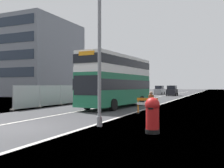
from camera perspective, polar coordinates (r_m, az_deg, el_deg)
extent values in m
cube|color=#38383A|center=(13.29, -21.00, -9.55)|extent=(140.00, 280.00, 0.10)
cube|color=#B2AFA8|center=(11.37, -9.67, -10.90)|extent=(0.24, 196.00, 0.01)
cube|color=#1E6B47|center=(24.12, 1.32, -1.15)|extent=(3.38, 10.98, 2.80)
cube|color=white|center=(24.15, 1.32, 2.65)|extent=(3.38, 10.98, 0.40)
cube|color=white|center=(24.21, 1.32, 4.71)|extent=(3.34, 10.87, 1.34)
cube|color=black|center=(24.12, 1.32, -0.15)|extent=(3.41, 11.09, 0.90)
cube|color=black|center=(24.21, 1.32, 4.71)|extent=(3.39, 11.03, 0.74)
cube|color=black|center=(19.41, -5.87, -0.30)|extent=(2.36, 0.24, 1.54)
cube|color=orange|center=(19.58, -5.86, 7.00)|extent=(1.41, 0.17, 0.32)
cube|color=#1E6B47|center=(24.17, 1.32, -4.04)|extent=(3.41, 11.09, 0.36)
cylinder|color=black|center=(21.91, -5.65, -4.50)|extent=(0.37, 1.02, 1.00)
cylinder|color=black|center=(20.61, 0.34, -4.76)|extent=(0.37, 1.02, 1.00)
cylinder|color=black|center=(27.40, 1.70, -3.67)|extent=(0.37, 1.02, 1.00)
cylinder|color=black|center=(26.37, 6.73, -3.80)|extent=(0.37, 1.02, 1.00)
cylinder|color=gray|center=(12.95, -2.88, 10.64)|extent=(0.18, 0.18, 9.10)
cylinder|color=gray|center=(12.85, -2.89, -8.54)|extent=(0.29, 0.29, 0.50)
cylinder|color=black|center=(11.19, 9.20, -10.58)|extent=(0.62, 0.62, 0.18)
cylinder|color=red|center=(11.10, 9.19, -7.43)|extent=(0.58, 0.58, 1.06)
sphere|color=red|center=(11.05, 9.19, -4.70)|extent=(0.65, 0.65, 0.65)
cube|color=black|center=(10.77, 8.79, -5.56)|extent=(0.22, 0.03, 0.07)
cube|color=orange|center=(18.45, 8.06, -3.48)|extent=(1.57, 0.09, 0.20)
cube|color=white|center=(18.47, 8.06, -4.47)|extent=(1.57, 0.09, 0.20)
cube|color=orange|center=(18.70, 5.97, -5.09)|extent=(0.07, 0.07, 1.08)
cube|color=black|center=(18.74, 5.97, -6.61)|extent=(0.14, 0.44, 0.08)
cube|color=orange|center=(18.31, 10.19, -5.19)|extent=(0.07, 0.07, 1.08)
cube|color=black|center=(18.36, 10.19, -6.73)|extent=(0.14, 0.44, 0.08)
cube|color=#A8AAAD|center=(23.82, -18.78, -2.76)|extent=(0.04, 3.26, 2.05)
cube|color=#A8AAAD|center=(26.43, -13.80, -2.53)|extent=(0.04, 3.26, 2.05)
cube|color=#A8AAAD|center=(29.21, -9.74, -2.33)|extent=(0.04, 3.26, 2.05)
cube|color=#A8AAAD|center=(32.10, -6.40, -2.16)|extent=(0.04, 3.26, 2.05)
cube|color=#A8AAAD|center=(35.08, -3.62, -2.01)|extent=(0.04, 3.26, 2.05)
cube|color=#A8AAAD|center=(38.14, -1.29, -1.88)|extent=(0.04, 3.26, 2.05)
cube|color=#A8AAAD|center=(41.25, 0.70, -1.77)|extent=(0.04, 3.26, 2.05)
cylinder|color=#939699|center=(22.60, -21.69, -2.88)|extent=(0.06, 0.06, 2.15)
cube|color=gray|center=(22.67, -21.69, -5.45)|extent=(0.44, 0.20, 0.12)
cylinder|color=#939699|center=(25.10, -16.16, -2.64)|extent=(0.06, 0.06, 2.15)
cube|color=gray|center=(25.17, -16.16, -4.95)|extent=(0.44, 0.20, 0.12)
cylinder|color=#939699|center=(27.80, -11.67, -2.43)|extent=(0.06, 0.06, 2.15)
cube|color=gray|center=(27.86, -11.67, -4.52)|extent=(0.44, 0.20, 0.12)
cylinder|color=#939699|center=(30.64, -7.99, -2.24)|extent=(0.06, 0.06, 2.15)
cube|color=gray|center=(30.69, -8.00, -4.14)|extent=(0.44, 0.20, 0.12)
cylinder|color=#939699|center=(33.58, -4.95, -2.08)|extent=(0.06, 0.06, 2.15)
cube|color=gray|center=(33.63, -4.95, -3.81)|extent=(0.44, 0.20, 0.12)
cylinder|color=#939699|center=(36.60, -2.41, -1.94)|extent=(0.06, 0.06, 2.15)
cube|color=gray|center=(36.65, -2.41, -3.53)|extent=(0.44, 0.20, 0.12)
cylinder|color=#939699|center=(39.69, -0.25, -1.82)|extent=(0.06, 0.06, 2.15)
cube|color=gray|center=(39.72, -0.25, -3.28)|extent=(0.44, 0.20, 0.12)
cylinder|color=#939699|center=(42.82, 1.59, -1.71)|extent=(0.06, 0.06, 2.15)
cube|color=gray|center=(42.85, 1.59, -3.07)|extent=(0.44, 0.20, 0.12)
cube|color=gray|center=(44.19, 5.78, -2.06)|extent=(1.71, 3.85, 1.19)
cube|color=black|center=(44.17, 5.78, -0.78)|extent=(1.57, 2.12, 0.78)
cylinder|color=black|center=(45.09, 7.28, -2.63)|extent=(0.20, 0.60, 0.60)
cylinder|color=black|center=(45.60, 5.22, -2.61)|extent=(0.20, 0.60, 0.60)
cylinder|color=black|center=(42.81, 6.38, -2.75)|extent=(0.20, 0.60, 0.60)
cylinder|color=black|center=(43.34, 4.23, -2.72)|extent=(0.20, 0.60, 0.60)
cube|color=black|center=(52.67, 13.51, -1.81)|extent=(1.81, 3.86, 1.14)
cube|color=black|center=(52.65, 13.51, -0.76)|extent=(1.66, 2.12, 0.78)
cylinder|color=black|center=(53.71, 14.69, -2.26)|extent=(0.20, 0.60, 0.60)
cylinder|color=black|center=(54.02, 12.79, -2.25)|extent=(0.20, 0.60, 0.60)
cylinder|color=black|center=(51.35, 14.27, -2.35)|extent=(0.20, 0.60, 0.60)
cylinder|color=black|center=(51.67, 12.29, -2.34)|extent=(0.20, 0.60, 0.60)
cube|color=gray|center=(60.65, 10.77, -1.63)|extent=(1.70, 4.46, 1.13)
cube|color=black|center=(60.64, 10.77, -0.73)|extent=(1.57, 2.45, 0.76)
cylinder|color=black|center=(61.83, 11.82, -2.01)|extent=(0.20, 0.60, 0.60)
cylinder|color=black|center=(62.20, 10.28, -2.01)|extent=(0.20, 0.60, 0.60)
cylinder|color=black|center=(59.13, 11.28, -2.09)|extent=(0.20, 0.60, 0.60)
cylinder|color=black|center=(59.51, 9.67, -2.08)|extent=(0.20, 0.60, 0.60)
cylinder|color=#4C3D2D|center=(54.26, 0.98, -0.48)|extent=(0.38, 0.38, 3.95)
cylinder|color=#4C3D2D|center=(54.22, 1.46, 0.67)|extent=(1.04, 0.46, 1.15)
cylinder|color=#4C3D2D|center=(54.84, 1.57, 0.54)|extent=(0.76, 1.63, 1.60)
cylinder|color=#4C3D2D|center=(54.84, 0.96, 1.78)|extent=(0.60, 1.11, 0.89)
cylinder|color=#4C3D2D|center=(54.55, 0.71, 1.24)|extent=(0.88, 0.51, 1.18)
cylinder|color=#4C3D2D|center=(54.25, 0.57, 0.90)|extent=(0.88, 0.55, 1.03)
cylinder|color=#4C3D2D|center=(53.72, 0.60, 1.42)|extent=(0.39, 1.45, 1.84)
cylinder|color=#4C3D2D|center=(53.71, 1.06, 1.75)|extent=(0.76, 1.19, 0.84)
cylinder|color=#4C3D2D|center=(53.35, -0.53, -0.41)|extent=(0.32, 0.32, 4.09)
cylinder|color=#4C3D2D|center=(53.23, -0.01, 0.98)|extent=(1.13, 0.32, 1.35)
cylinder|color=#4C3D2D|center=(53.51, 0.21, 0.30)|extent=(1.29, 1.02, 1.01)
cylinder|color=#4C3D2D|center=(53.84, -0.55, 1.40)|extent=(0.58, 0.98, 1.16)
cylinder|color=#4C3D2D|center=(53.84, -1.23, 1.25)|extent=(1.67, 0.42, 1.14)
cylinder|color=#4C3D2D|center=(53.46, -0.93, 1.24)|extent=(0.88, 0.28, 1.23)
cylinder|color=#4C3D2D|center=(53.02, -0.92, 1.42)|extent=(0.55, 1.08, 0.90)
cylinder|color=#4C3D2D|center=(52.70, -0.55, 1.84)|extent=(0.70, 1.41, 1.27)
cylinder|color=#2D3342|center=(16.07, 8.90, -6.32)|extent=(0.29, 0.29, 0.82)
cylinder|color=#99471E|center=(16.02, 8.90, -3.67)|extent=(0.34, 0.34, 0.67)
sphere|color=#937056|center=(16.00, 8.90, -2.08)|extent=(0.22, 0.22, 0.22)
cube|color=gray|center=(58.76, -20.24, 5.18)|extent=(23.26, 16.19, 15.48)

